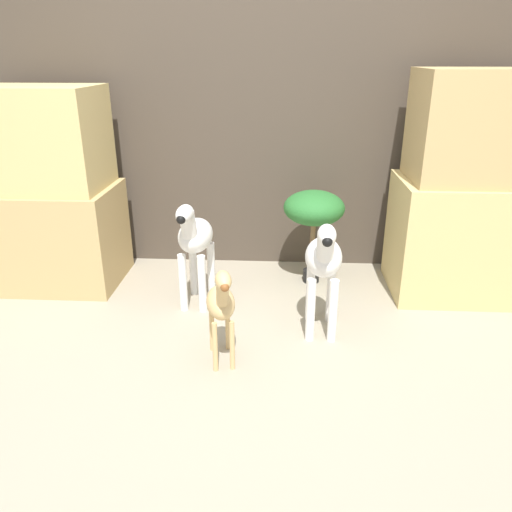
# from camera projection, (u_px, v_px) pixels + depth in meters

# --- Properties ---
(ground_plane) EXTENTS (14.00, 14.00, 0.00)m
(ground_plane) POSITION_uv_depth(u_px,v_px,m) (241.00, 370.00, 2.54)
(ground_plane) COLOR #9E937F
(wall_back) EXTENTS (6.40, 0.08, 2.20)m
(wall_back) POSITION_uv_depth(u_px,v_px,m) (257.00, 114.00, 3.49)
(wall_back) COLOR #473D33
(wall_back) RESTS_ON ground_plane
(rock_pillar_left) EXTENTS (0.88, 0.62, 1.31)m
(rock_pillar_left) POSITION_uv_depth(u_px,v_px,m) (47.00, 195.00, 3.31)
(rock_pillar_left) COLOR tan
(rock_pillar_left) RESTS_ON ground_plane
(rock_pillar_right) EXTENTS (0.88, 0.62, 1.42)m
(rock_pillar_right) POSITION_uv_depth(u_px,v_px,m) (470.00, 195.00, 3.15)
(rock_pillar_right) COLOR #D1B775
(rock_pillar_right) RESTS_ON ground_plane
(zebra_right) EXTENTS (0.21, 0.46, 0.71)m
(zebra_right) POSITION_uv_depth(u_px,v_px,m) (323.00, 263.00, 2.72)
(zebra_right) COLOR white
(zebra_right) RESTS_ON ground_plane
(zebra_left) EXTENTS (0.24, 0.46, 0.71)m
(zebra_left) POSITION_uv_depth(u_px,v_px,m) (194.00, 240.00, 3.05)
(zebra_left) COLOR white
(zebra_left) RESTS_ON ground_plane
(giraffe_figurine) EXTENTS (0.20, 0.40, 0.58)m
(giraffe_figurine) POSITION_uv_depth(u_px,v_px,m) (221.00, 303.00, 2.47)
(giraffe_figurine) COLOR tan
(giraffe_figurine) RESTS_ON ground_plane
(potted_palm_front) EXTENTS (0.41, 0.41, 0.65)m
(potted_palm_front) POSITION_uv_depth(u_px,v_px,m) (314.00, 210.00, 3.33)
(potted_palm_front) COLOR black
(potted_palm_front) RESTS_ON ground_plane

